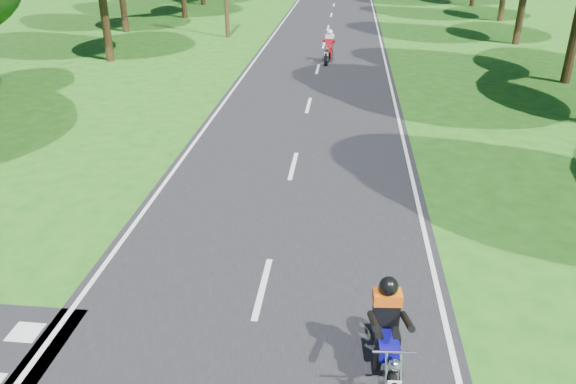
# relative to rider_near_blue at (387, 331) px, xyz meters

# --- Properties ---
(ground) EXTENTS (160.00, 160.00, 0.00)m
(ground) POSITION_rel_rider_near_blue_xyz_m (-2.18, 0.01, -0.82)
(ground) COLOR #1E5313
(ground) RESTS_ON ground
(rider_near_blue) EXTENTS (0.78, 1.96, 1.60)m
(rider_near_blue) POSITION_rel_rider_near_blue_xyz_m (0.00, 0.00, 0.00)
(rider_near_blue) COLOR #0F0D93
(rider_near_blue) RESTS_ON main_road
(rider_far_red) EXTENTS (0.84, 1.96, 1.58)m
(rider_far_red) POSITION_rel_rider_near_blue_xyz_m (-1.73, 21.55, -0.01)
(rider_far_red) COLOR #B3190D
(rider_far_red) RESTS_ON main_road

